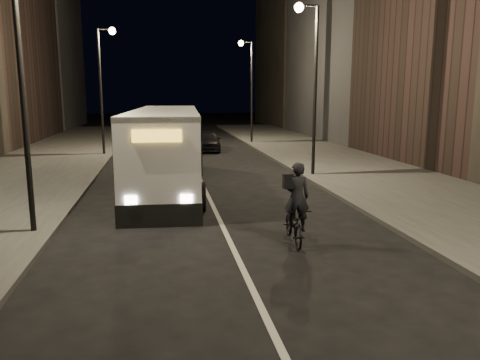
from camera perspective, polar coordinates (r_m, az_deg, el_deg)
name	(u,v)px	position (r m, az deg, el deg)	size (l,w,h in m)	color
ground	(245,274)	(11.03, 0.65, -11.43)	(180.00, 180.00, 0.00)	black
sidewalk_right	(352,168)	(26.50, 13.45, 1.46)	(7.00, 70.00, 0.16)	#353533
sidewalk_left	(25,177)	(25.30, -24.77, 0.36)	(7.00, 70.00, 0.16)	#353533
building_row_right	(378,14)	(42.07, 16.48, 18.84)	(8.00, 61.00, 21.00)	black
streetlight_right_mid	(310,67)	(23.23, 8.58, 13.47)	(1.20, 0.44, 8.12)	black
streetlight_right_far	(249,78)	(38.75, 1.05, 12.36)	(1.20, 0.44, 8.12)	black
streetlight_left_near	(29,47)	(14.55, -24.34, 14.51)	(1.20, 0.44, 8.12)	black
streetlight_left_far	(104,74)	(32.28, -16.23, 12.32)	(1.20, 0.44, 8.12)	black
city_bus	(166,146)	(20.76, -8.96, 4.16)	(3.54, 12.85, 3.43)	silver
cyclist_on_bicycle	(295,216)	(13.06, 6.69, -4.42)	(0.85, 2.05, 2.31)	black
car_near	(208,141)	(34.15, -3.92, 4.81)	(1.73, 4.30, 1.47)	black
car_mid	(165,133)	(40.38, -9.08, 5.62)	(1.61, 4.61, 1.52)	#3E3F41
car_far	(187,128)	(47.71, -6.48, 6.35)	(1.97, 4.84, 1.41)	black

